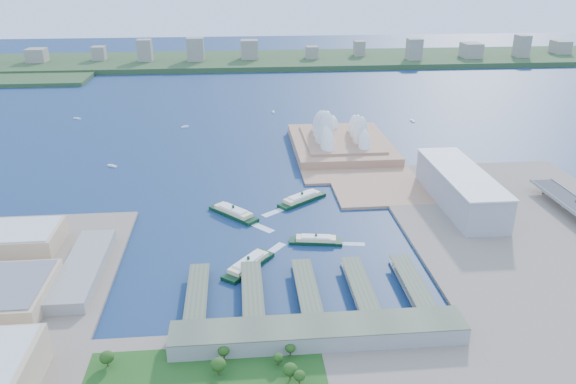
{
  "coord_description": "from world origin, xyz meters",
  "views": [
    {
      "loc": [
        -34.38,
        -444.38,
        243.18
      ],
      "look_at": [
        14.91,
        91.97,
        18.0
      ],
      "focal_mm": 35.0,
      "sensor_mm": 36.0,
      "label": 1
    }
  ],
  "objects": [
    {
      "name": "terminal_building",
      "position": [
        15.0,
        -135.0,
        9.0
      ],
      "size": [
        200.0,
        28.0,
        12.0
      ],
      "primitive_type": "cube",
      "color": "gray",
      "rests_on": "south_land"
    },
    {
      "name": "ferry_wharves",
      "position": [
        14.0,
        -75.0,
        4.65
      ],
      "size": [
        184.0,
        90.0,
        9.3
      ],
      "primitive_type": null,
      "color": "#4C543F",
      "rests_on": "ground"
    },
    {
      "name": "boat_d",
      "position": [
        -296.12,
        475.22,
        1.16
      ],
      "size": [
        13.72,
        8.51,
        2.32
      ],
      "primitive_type": null,
      "rotation": [
        0.0,
        0.0,
        1.14
      ],
      "color": "white",
      "rests_on": "ground"
    },
    {
      "name": "far_shore",
      "position": [
        0.0,
        980.0,
        6.0
      ],
      "size": [
        2200.0,
        260.0,
        12.0
      ],
      "primitive_type": "cube",
      "color": "#2D4926",
      "rests_on": "ground"
    },
    {
      "name": "ferry_b",
      "position": [
        31.46,
        106.55,
        5.6
      ],
      "size": [
        56.2,
        48.04,
        11.2
      ],
      "primitive_type": null,
      "rotation": [
        0.0,
        0.0,
        -0.92
      ],
      "color": "black",
      "rests_on": "ground"
    },
    {
      "name": "ground",
      "position": [
        0.0,
        0.0,
        0.0
      ],
      "size": [
        3000.0,
        3000.0,
        0.0
      ],
      "primitive_type": "plane",
      "color": "#0E1E41",
      "rests_on": "ground"
    },
    {
      "name": "boat_b",
      "position": [
        -116.68,
        408.1,
        1.51
      ],
      "size": [
        11.54,
        9.38,
        3.02
      ],
      "primitive_type": null,
      "rotation": [
        0.0,
        0.0,
        2.15
      ],
      "color": "white",
      "rests_on": "ground"
    },
    {
      "name": "boat_c",
      "position": [
        245.23,
        409.63,
        1.52
      ],
      "size": [
        5.01,
        13.77,
        3.04
      ],
      "primitive_type": null,
      "rotation": [
        0.0,
        0.0,
        3.22
      ],
      "color": "white",
      "rests_on": "ground"
    },
    {
      "name": "ferry_a",
      "position": [
        -42.42,
        77.75,
        5.64
      ],
      "size": [
        51.48,
        54.24,
        11.28
      ],
      "primitive_type": null,
      "rotation": [
        0.0,
        0.0,
        0.74
      ],
      "color": "black",
      "rests_on": "ground"
    },
    {
      "name": "peninsula",
      "position": [
        107.5,
        260.0,
        1.5
      ],
      "size": [
        135.0,
        220.0,
        3.0
      ],
      "primitive_type": "cube",
      "color": "#A6795A",
      "rests_on": "ground"
    },
    {
      "name": "opera_house",
      "position": [
        105.0,
        280.0,
        32.0
      ],
      "size": [
        134.0,
        180.0,
        58.0
      ],
      "primitive_type": null,
      "color": "white",
      "rests_on": "peninsula"
    },
    {
      "name": "toaster_building",
      "position": [
        195.0,
        80.0,
        20.5
      ],
      "size": [
        45.0,
        155.0,
        35.0
      ],
      "primitive_type": "cube",
      "color": "#95959B",
      "rests_on": "east_land"
    },
    {
      "name": "ferry_c",
      "position": [
        -29.8,
        -28.58,
        5.4
      ],
      "size": [
        46.69,
        53.94,
        10.8
      ],
      "primitive_type": null,
      "rotation": [
        0.0,
        0.0,
        2.48
      ],
      "color": "black",
      "rests_on": "ground"
    },
    {
      "name": "boat_a",
      "position": [
        -194.54,
        238.09,
        1.31
      ],
      "size": [
        13.06,
        10.48,
        2.61
      ],
      "primitive_type": null,
      "rotation": [
        0.0,
        0.0,
        0.97
      ],
      "color": "white",
      "rests_on": "ground"
    },
    {
      "name": "ferry_d",
      "position": [
        33.39,
        11.19,
        4.6
      ],
      "size": [
        50.01,
        19.93,
        9.2
      ],
      "primitive_type": null,
      "rotation": [
        0.0,
        0.0,
        1.41
      ],
      "color": "black",
      "rests_on": "ground"
    },
    {
      "name": "east_land",
      "position": [
        240.0,
        -50.0,
        1.5
      ],
      "size": [
        240.0,
        500.0,
        3.0
      ],
      "primitive_type": "cube",
      "color": "gray",
      "rests_on": "ground"
    },
    {
      "name": "boat_e",
      "position": [
        26.06,
        487.62,
        1.39
      ],
      "size": [
        4.82,
        11.61,
        2.77
      ],
      "primitive_type": null,
      "rotation": [
        0.0,
        0.0,
        0.11
      ],
      "color": "white",
      "rests_on": "ground"
    },
    {
      "name": "far_skyline",
      "position": [
        0.0,
        960.0,
        39.5
      ],
      "size": [
        1900.0,
        140.0,
        55.0
      ],
      "primitive_type": null,
      "color": "gray",
      "rests_on": "far_shore"
    }
  ]
}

